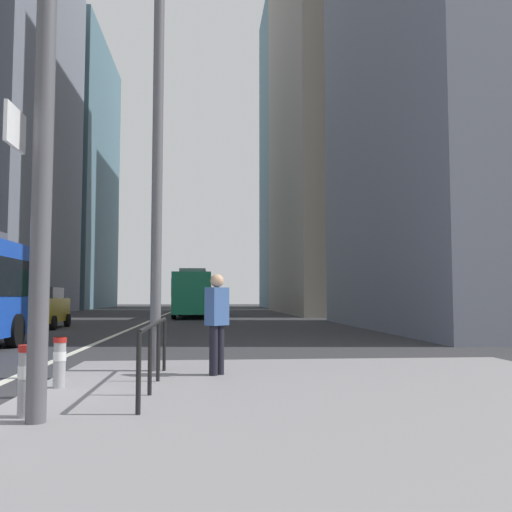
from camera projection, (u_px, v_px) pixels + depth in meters
The scene contains 14 objects.
ground_plane at pixel (135, 327), 27.65m from camera, with size 160.00×160.00×0.00m, color #303033.
median_island at pixel (354, 408), 7.25m from camera, with size 9.00×10.00×0.15m, color gray.
lane_centre_line at pixel (154, 319), 37.59m from camera, with size 0.20×80.00×0.01m, color beige.
office_tower_left_far at pixel (59, 175), 73.27m from camera, with size 12.03×22.41×34.83m, color slate.
office_tower_right_mid at pixel (351, 77), 53.38m from camera, with size 13.28×23.32×44.78m, color gray.
office_tower_right_far at pixel (308, 152), 76.43m from camera, with size 11.73×16.88×42.26m, color slate.
city_bus_red_receding at pixel (194, 292), 40.80m from camera, with size 2.77×10.60×3.40m.
car_oncoming_mid at pixel (41, 307), 26.57m from camera, with size 2.16×4.33×1.94m.
car_receding_near at pixel (201, 302), 51.67m from camera, with size 2.04×4.28×1.94m.
street_lamp_post at pixel (158, 99), 10.67m from camera, with size 5.50×0.32×8.00m.
bollard_right at pixel (26, 377), 6.39m from camera, with size 0.20×0.20×0.81m.
bollard_back at pixel (60, 359), 8.42m from camera, with size 0.20×0.20×0.75m.
pedestrian_railing at pixel (155, 340), 8.44m from camera, with size 0.06×3.90×0.98m.
pedestrian_waiting at pixel (217, 318), 9.82m from camera, with size 0.44×0.44×1.76m.
Camera 1 is at (3.61, -8.24, 1.52)m, focal length 39.30 mm.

